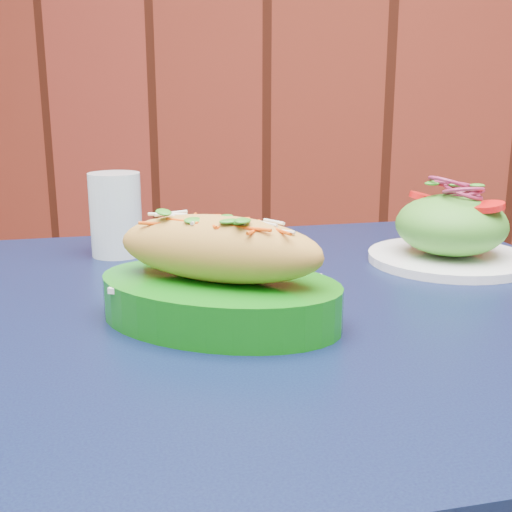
# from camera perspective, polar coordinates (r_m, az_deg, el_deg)

# --- Properties ---
(cafe_table) EXTENTS (1.05, 1.05, 0.75)m
(cafe_table) POSITION_cam_1_polar(r_m,az_deg,el_deg) (0.79, 4.25, -9.68)
(cafe_table) COLOR black
(cafe_table) RESTS_ON ground
(banh_mi_basket) EXTENTS (0.29, 0.22, 0.12)m
(banh_mi_basket) POSITION_cam_1_polar(r_m,az_deg,el_deg) (0.67, -3.32, -1.99)
(banh_mi_basket) COLOR #0F6E10
(banh_mi_basket) RESTS_ON cafe_table
(salad_plate) EXTENTS (0.23, 0.23, 0.12)m
(salad_plate) POSITION_cam_1_polar(r_m,az_deg,el_deg) (0.94, 16.92, 2.17)
(salad_plate) COLOR white
(salad_plate) RESTS_ON cafe_table
(water_glass) EXTENTS (0.08, 0.08, 0.12)m
(water_glass) POSITION_cam_1_polar(r_m,az_deg,el_deg) (0.96, -12.36, 3.63)
(water_glass) COLOR silver
(water_glass) RESTS_ON cafe_table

